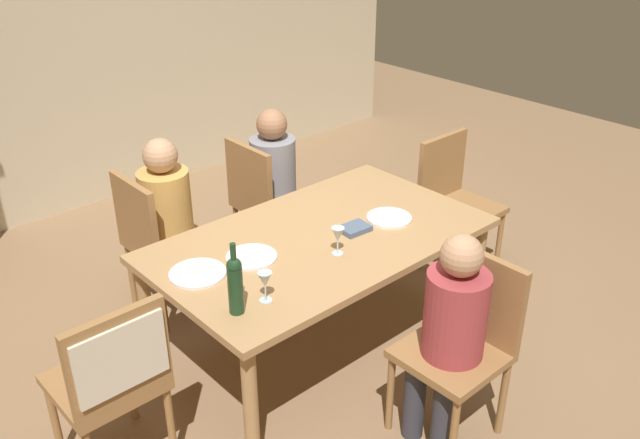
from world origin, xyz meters
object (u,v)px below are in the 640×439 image
(person_man_guest, at_px, (171,213))
(wine_glass_near_left, at_px, (265,281))
(chair_far_right, at_px, (264,197))
(chair_right_end, at_px, (453,195))
(dinner_plate_guest_left, at_px, (389,218))
(person_man_bearded, at_px, (277,176))
(wine_bottle_tall_green, at_px, (235,283))
(chair_far_left, at_px, (156,236))
(dinner_plate_guest_right, at_px, (252,257))
(wine_glass_centre, at_px, (338,235))
(chair_near, at_px, (464,335))
(person_woman_host, at_px, (451,327))
(chair_left_end, at_px, (114,371))
(dinner_plate_host, at_px, (198,273))
(dining_table, at_px, (320,248))

(person_man_guest, height_order, wine_glass_near_left, person_man_guest)
(chair_far_right, relative_size, chair_right_end, 1.00)
(dinner_plate_guest_left, bearing_deg, person_man_bearded, 89.58)
(wine_bottle_tall_green, bearing_deg, chair_right_end, 10.08)
(wine_bottle_tall_green, xyz_separation_m, dinner_plate_guest_left, (1.16, 0.16, -0.14))
(chair_far_left, distance_m, chair_right_end, 1.95)
(dinner_plate_guest_right, bearing_deg, person_man_guest, 87.74)
(person_man_bearded, height_order, person_man_guest, person_man_guest)
(chair_far_right, distance_m, wine_bottle_tall_green, 1.62)
(chair_far_left, relative_size, wine_bottle_tall_green, 2.66)
(chair_far_left, xyz_separation_m, person_man_guest, (0.11, -0.00, 0.12))
(chair_far_right, bearing_deg, wine_glass_centre, -18.71)
(chair_far_right, bearing_deg, chair_near, -7.20)
(person_woman_host, bearing_deg, chair_near, -90.00)
(chair_left_end, bearing_deg, person_man_bearded, 31.15)
(dinner_plate_guest_left, bearing_deg, chair_near, -112.79)
(chair_far_right, relative_size, person_man_bearded, 0.82)
(chair_far_left, bearing_deg, wine_bottle_tall_green, -11.98)
(person_man_bearded, distance_m, wine_bottle_tall_green, 1.68)
(dinner_plate_guest_left, bearing_deg, chair_far_left, 131.86)
(chair_right_end, height_order, dinner_plate_guest_left, chair_right_end)
(dinner_plate_host, height_order, dinner_plate_guest_left, same)
(wine_glass_near_left, bearing_deg, chair_right_end, 11.33)
(chair_near, distance_m, chair_left_end, 1.57)
(chair_far_left, bearing_deg, chair_far_right, 90.00)
(chair_far_right, height_order, person_man_bearded, person_man_bearded)
(chair_far_left, relative_size, wine_glass_near_left, 6.17)
(wine_glass_near_left, height_order, wine_glass_centre, same)
(wine_bottle_tall_green, bearing_deg, chair_left_end, 164.59)
(person_woman_host, height_order, wine_bottle_tall_green, person_woman_host)
(chair_right_end, xyz_separation_m, wine_glass_centre, (-1.33, -0.28, 0.29))
(person_woman_host, height_order, dinner_plate_guest_right, person_woman_host)
(dinner_plate_guest_right, bearing_deg, wine_glass_near_left, -117.50)
(dining_table, bearing_deg, chair_near, -84.51)
(dinner_plate_guest_right, bearing_deg, person_man_bearded, 45.24)
(chair_left_end, height_order, wine_glass_near_left, chair_left_end)
(chair_far_right, relative_size, dinner_plate_guest_right, 3.55)
(chair_far_left, height_order, person_man_bearded, person_man_bearded)
(person_man_bearded, xyz_separation_m, wine_glass_near_left, (-1.02, -1.19, 0.18))
(wine_bottle_tall_green, distance_m, dinner_plate_host, 0.41)
(chair_left_end, bearing_deg, chair_far_left, 52.68)
(chair_right_end, distance_m, chair_left_end, 2.56)
(person_woman_host, bearing_deg, wine_glass_near_left, 42.41)
(chair_near, relative_size, wine_glass_centre, 6.17)
(dining_table, bearing_deg, chair_far_left, 118.40)
(chair_right_end, relative_size, dinner_plate_guest_right, 3.55)
(dining_table, bearing_deg, person_man_guest, 112.60)
(wine_glass_centre, xyz_separation_m, dinner_plate_host, (-0.64, 0.31, -0.10))
(wine_bottle_tall_green, bearing_deg, chair_far_left, 78.02)
(chair_left_end, distance_m, dinner_plate_guest_left, 1.70)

